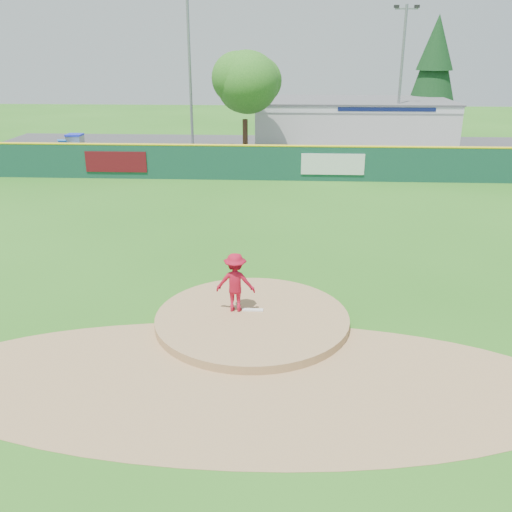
# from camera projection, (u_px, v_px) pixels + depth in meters

# --- Properties ---
(ground) EXTENTS (120.00, 120.00, 0.00)m
(ground) POSITION_uv_depth(u_px,v_px,m) (252.00, 323.00, 16.27)
(ground) COLOR #286B19
(ground) RESTS_ON ground
(pitchers_mound) EXTENTS (5.50, 5.50, 0.50)m
(pitchers_mound) POSITION_uv_depth(u_px,v_px,m) (252.00, 323.00, 16.27)
(pitchers_mound) COLOR #9E774C
(pitchers_mound) RESTS_ON ground
(pitching_rubber) EXTENTS (0.60, 0.15, 0.04)m
(pitching_rubber) POSITION_uv_depth(u_px,v_px,m) (253.00, 310.00, 16.46)
(pitching_rubber) COLOR white
(pitching_rubber) RESTS_ON pitchers_mound
(infield_dirt_arc) EXTENTS (15.40, 15.40, 0.01)m
(infield_dirt_arc) POSITION_uv_depth(u_px,v_px,m) (244.00, 381.00, 13.47)
(infield_dirt_arc) COLOR #9E774C
(infield_dirt_arc) RESTS_ON ground
(parking_lot) EXTENTS (44.00, 16.00, 0.02)m
(parking_lot) POSITION_uv_depth(u_px,v_px,m) (275.00, 152.00, 41.51)
(parking_lot) COLOR #38383A
(parking_lot) RESTS_ON ground
(pitcher) EXTENTS (1.14, 0.68, 1.73)m
(pitcher) POSITION_uv_depth(u_px,v_px,m) (235.00, 282.00, 16.20)
(pitcher) COLOR #A60E26
(pitcher) RESTS_ON pitchers_mound
(van) EXTENTS (4.63, 3.02, 1.19)m
(van) POSITION_uv_depth(u_px,v_px,m) (371.00, 161.00, 35.34)
(van) COLOR silver
(van) RESTS_ON parking_lot
(pool_building_grp) EXTENTS (15.20, 8.20, 3.31)m
(pool_building_grp) POSITION_uv_depth(u_px,v_px,m) (352.00, 121.00, 45.29)
(pool_building_grp) COLOR silver
(pool_building_grp) RESTS_ON ground
(fence_banners) EXTENTS (16.16, 0.04, 1.20)m
(fence_banners) POSITION_uv_depth(u_px,v_px,m) (223.00, 163.00, 32.81)
(fence_banners) COLOR #5B0D14
(fence_banners) RESTS_ON ground
(playground_slide) EXTENTS (1.04, 2.93, 1.61)m
(playground_slide) POSITION_uv_depth(u_px,v_px,m) (75.00, 146.00, 39.34)
(playground_slide) COLOR #1825D2
(playground_slide) RESTS_ON ground
(outfield_fence) EXTENTS (40.00, 0.14, 2.07)m
(outfield_fence) POSITION_uv_depth(u_px,v_px,m) (271.00, 162.00, 32.71)
(outfield_fence) COLOR #144233
(outfield_fence) RESTS_ON ground
(deciduous_tree) EXTENTS (5.60, 5.60, 7.36)m
(deciduous_tree) POSITION_uv_depth(u_px,v_px,m) (245.00, 90.00, 38.14)
(deciduous_tree) COLOR #382314
(deciduous_tree) RESTS_ON ground
(conifer_tree) EXTENTS (4.40, 4.40, 9.50)m
(conifer_tree) POSITION_uv_depth(u_px,v_px,m) (434.00, 68.00, 47.31)
(conifer_tree) COLOR #382314
(conifer_tree) RESTS_ON ground
(light_pole_left) EXTENTS (1.75, 0.25, 11.00)m
(light_pole_left) POSITION_uv_depth(u_px,v_px,m) (190.00, 65.00, 39.69)
(light_pole_left) COLOR gray
(light_pole_left) RESTS_ON ground
(light_pole_right) EXTENTS (1.75, 0.25, 10.00)m
(light_pole_right) POSITION_uv_depth(u_px,v_px,m) (401.00, 72.00, 40.97)
(light_pole_right) COLOR gray
(light_pole_right) RESTS_ON ground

